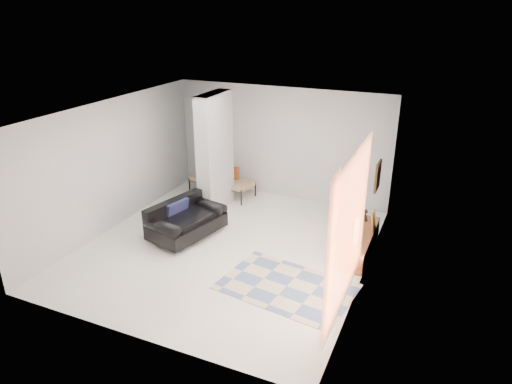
% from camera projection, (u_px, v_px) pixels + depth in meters
% --- Properties ---
extents(floor, '(6.00, 6.00, 0.00)m').
position_uv_depth(floor, '(228.00, 247.00, 9.36)').
color(floor, silver).
rests_on(floor, ground).
extents(ceiling, '(6.00, 6.00, 0.00)m').
position_uv_depth(ceiling, '(224.00, 112.00, 8.29)').
color(ceiling, white).
rests_on(ceiling, wall_back).
extents(wall_back, '(6.00, 0.00, 6.00)m').
position_uv_depth(wall_back, '(281.00, 143.00, 11.37)').
color(wall_back, '#BCBEC1').
rests_on(wall_back, ground).
extents(wall_front, '(6.00, 0.00, 6.00)m').
position_uv_depth(wall_front, '(127.00, 256.00, 6.28)').
color(wall_front, '#BCBEC1').
rests_on(wall_front, ground).
extents(wall_left, '(0.00, 6.00, 6.00)m').
position_uv_depth(wall_left, '(113.00, 165.00, 9.84)').
color(wall_left, '#BCBEC1').
rests_on(wall_left, ground).
extents(wall_right, '(0.00, 6.00, 6.00)m').
position_uv_depth(wall_right, '(369.00, 207.00, 7.81)').
color(wall_right, '#BCBEC1').
rests_on(wall_right, ground).
extents(partition_column, '(0.35, 1.20, 2.80)m').
position_uv_depth(partition_column, '(215.00, 154.00, 10.59)').
color(partition_column, '#A5A9AC').
rests_on(partition_column, floor).
extents(hallway_door, '(0.85, 0.06, 2.04)m').
position_uv_depth(hallway_door, '(207.00, 148.00, 12.25)').
color(hallway_door, beige).
rests_on(hallway_door, floor).
extents(curtain, '(0.00, 2.55, 2.55)m').
position_uv_depth(curtain, '(350.00, 232.00, 6.84)').
color(curtain, '#D76838').
rests_on(curtain, wall_right).
extents(wall_art, '(0.04, 0.45, 0.55)m').
position_uv_depth(wall_art, '(378.00, 176.00, 8.49)').
color(wall_art, '#321E0D').
rests_on(wall_art, wall_right).
extents(media_console, '(0.45, 1.82, 0.80)m').
position_uv_depth(media_console, '(360.00, 242.00, 9.11)').
color(media_console, brown).
rests_on(media_console, floor).
extents(loveseat, '(1.29, 1.78, 0.76)m').
position_uv_depth(loveseat, '(185.00, 221.00, 9.69)').
color(loveseat, silver).
rests_on(loveseat, floor).
extents(daybed, '(1.74, 0.92, 0.77)m').
position_uv_depth(daybed, '(222.00, 179.00, 11.83)').
color(daybed, black).
rests_on(daybed, floor).
extents(area_rug, '(2.46, 1.82, 0.01)m').
position_uv_depth(area_rug, '(287.00, 286.00, 8.04)').
color(area_rug, beige).
rests_on(area_rug, floor).
extents(cylinder_lamp, '(0.10, 0.10, 0.53)m').
position_uv_depth(cylinder_lamp, '(356.00, 232.00, 8.54)').
color(cylinder_lamp, silver).
rests_on(cylinder_lamp, media_console).
extents(bronze_figurine, '(0.14, 0.14, 0.25)m').
position_uv_depth(bronze_figurine, '(365.00, 215.00, 9.54)').
color(bronze_figurine, '#302215').
rests_on(bronze_figurine, media_console).
extents(vase, '(0.17, 0.17, 0.18)m').
position_uv_depth(vase, '(358.00, 231.00, 8.95)').
color(vase, silver).
rests_on(vase, media_console).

